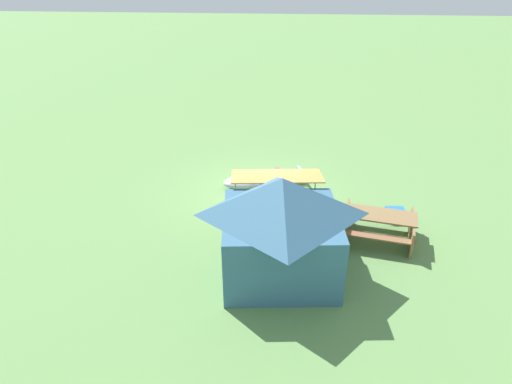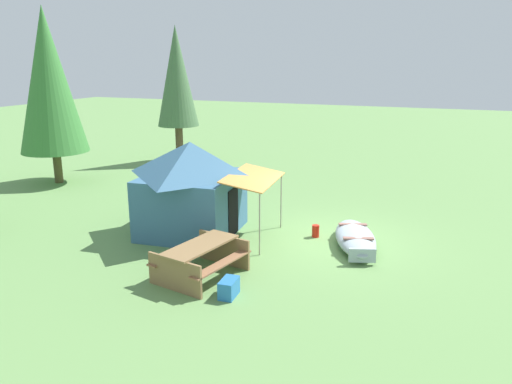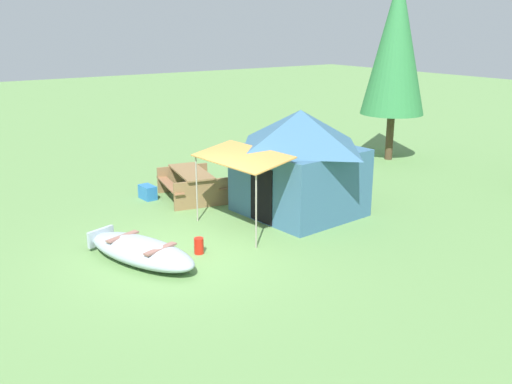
% 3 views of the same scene
% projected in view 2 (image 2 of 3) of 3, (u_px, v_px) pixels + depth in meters
% --- Properties ---
extents(ground_plane, '(80.00, 80.00, 0.00)m').
position_uv_depth(ground_plane, '(323.00, 239.00, 13.60)').
color(ground_plane, '#628D4D').
extents(beached_rowboat, '(2.91, 1.81, 0.45)m').
position_uv_depth(beached_rowboat, '(355.00, 238.00, 13.06)').
color(beached_rowboat, '#9AA9B4').
rests_on(beached_rowboat, ground_plane).
extents(canvas_cabin_tent, '(3.05, 3.92, 2.59)m').
position_uv_depth(canvas_cabin_tent, '(192.00, 186.00, 13.85)').
color(canvas_cabin_tent, '#386486').
rests_on(canvas_cabin_tent, ground_plane).
extents(picnic_table, '(2.18, 1.81, 0.77)m').
position_uv_depth(picnic_table, '(201.00, 256.00, 11.18)').
color(picnic_table, olive).
rests_on(picnic_table, ground_plane).
extents(cooler_box, '(0.55, 0.34, 0.37)m').
position_uv_depth(cooler_box, '(229.00, 288.00, 10.31)').
color(cooler_box, '#296FB7').
rests_on(cooler_box, ground_plane).
extents(fuel_can, '(0.28, 0.28, 0.34)m').
position_uv_depth(fuel_can, '(316.00, 231.00, 13.75)').
color(fuel_can, red).
rests_on(fuel_can, ground_plane).
extents(pine_tree_back_right, '(2.55, 2.55, 6.68)m').
position_uv_depth(pine_tree_back_right, '(49.00, 81.00, 18.84)').
color(pine_tree_back_right, '#4D4527').
rests_on(pine_tree_back_right, ground_plane).
extents(pine_tree_far_center, '(1.91, 1.91, 6.25)m').
position_uv_depth(pine_tree_far_center, '(177.00, 77.00, 22.87)').
color(pine_tree_far_center, brown).
rests_on(pine_tree_far_center, ground_plane).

